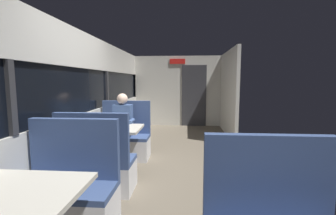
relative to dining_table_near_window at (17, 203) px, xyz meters
The scene contains 10 objects.
ground_plane 2.36m from the dining_table_near_window, 66.82° to the left, with size 3.30×9.20×0.02m, color #665B4C.
carriage_window_panel_left 2.21m from the dining_table_near_window, 104.90° to the left, with size 0.09×8.48×2.30m.
carriage_end_bulkhead 6.38m from the dining_table_near_window, 81.37° to the left, with size 2.90×0.11×2.30m.
carriage_aisle_panel_right 5.63m from the dining_table_near_window, 65.26° to the left, with size 0.08×2.40×2.30m, color beige.
dining_table_near_window is the anchor object (origin of this frame).
bench_near_window_facing_entry 0.77m from the dining_table_near_window, 90.00° to the left, with size 0.95×0.50×1.10m.
dining_table_mid_window 2.18m from the dining_table_near_window, 90.00° to the left, with size 0.90×0.70×0.74m.
bench_mid_window_facing_end 1.51m from the dining_table_near_window, 90.00° to the left, with size 0.95×0.50×1.10m.
bench_mid_window_facing_entry 2.90m from the dining_table_near_window, 90.00° to the left, with size 0.95×0.50×1.10m.
seated_passenger 2.81m from the dining_table_near_window, 90.00° to the left, with size 0.47×0.55×1.26m.
Camera 1 is at (0.28, -3.54, 1.49)m, focal length 24.88 mm.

